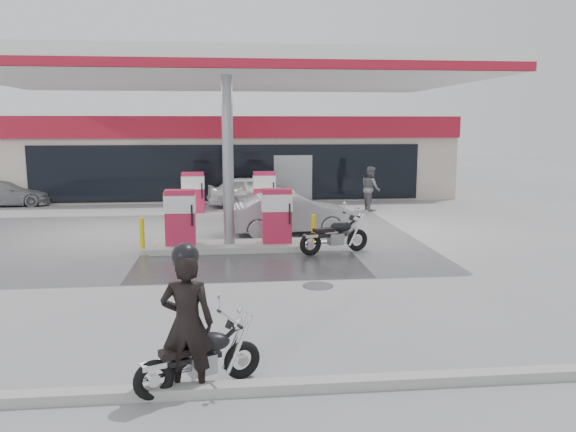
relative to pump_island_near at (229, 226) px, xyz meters
name	(u,v)px	position (x,y,z in m)	size (l,w,h in m)	color
ground	(230,266)	(0.00, -2.00, -0.71)	(90.00, 90.00, 0.00)	gray
wet_patch	(249,266)	(0.50, -2.00, -0.71)	(6.00, 3.00, 0.00)	#4C4C4F
drain_cover	(318,286)	(2.00, -4.00, -0.71)	(0.70, 0.70, 0.01)	#38383A
kerb	(230,389)	(0.00, -9.00, -0.64)	(28.00, 0.25, 0.15)	gray
store_building	(229,155)	(0.01, 13.94, 1.30)	(22.00, 8.22, 4.00)	beige
canopy	(227,74)	(0.00, 3.00, 4.56)	(16.00, 10.02, 5.51)	silver
pump_island_near	(229,226)	(0.00, 0.00, 0.00)	(5.14, 1.30, 1.78)	#9E9E99
pump_island_far	(229,199)	(0.00, 6.00, 0.00)	(5.14, 1.30, 1.78)	#9E9E99
main_motorcycle	(202,359)	(-0.39, -8.78, -0.29)	(1.75, 0.96, 0.96)	black
biker_main	(187,323)	(-0.56, -8.86, 0.27)	(0.72, 0.47, 1.96)	black
parked_motorcycle	(335,236)	(3.01, -0.78, -0.22)	(2.10, 0.93, 1.10)	black
sedan_white	(252,191)	(1.04, 8.67, -0.03)	(1.61, 4.01, 1.36)	silver
attendant	(371,188)	(6.00, 7.00, 0.23)	(0.92, 0.72, 1.89)	#5E5D63
hatchback_silver	(291,213)	(2.07, 2.20, -0.02)	(1.46, 4.17, 1.37)	#96989D
parked_car_left	(6,193)	(-10.00, 10.00, -0.14)	(1.60, 3.93, 1.14)	gray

